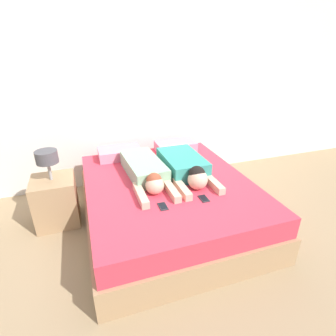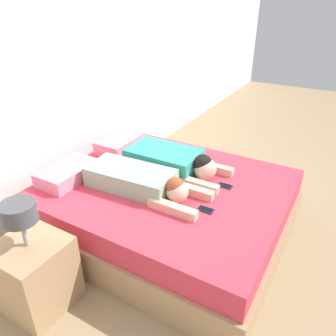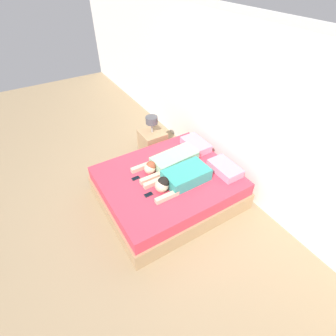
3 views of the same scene
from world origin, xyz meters
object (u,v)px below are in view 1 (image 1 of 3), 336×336
pillow_head_left (120,153)px  person_left (146,171)px  bed (168,201)px  pillow_head_right (176,146)px  person_right (186,167)px  nightstand (56,199)px  cell_phone_left (163,206)px  cell_phone_right (204,198)px

pillow_head_left → person_left: bearing=-75.0°
bed → pillow_head_right: 0.93m
person_left → bed: bearing=-34.9°
person_right → pillow_head_left: bearing=129.9°
person_left → person_right: person_right is taller
person_left → pillow_head_right: bearing=48.5°
pillow_head_left → nightstand: 0.92m
bed → cell_phone_left: size_ratio=16.44×
bed → pillow_head_left: pillow_head_left is taller
cell_phone_right → nightstand: (-1.35, 0.81, -0.21)m
pillow_head_right → nightstand: (-1.53, -0.42, -0.27)m
pillow_head_right → person_left: (-0.57, -0.65, 0.02)m
cell_phone_right → cell_phone_left: bearing=-179.7°
bed → cell_phone_right: 0.55m
pillow_head_right → nightstand: nightstand is taller
pillow_head_left → cell_phone_left: 1.25m
bed → cell_phone_right: cell_phone_right is taller
nightstand → pillow_head_right: bearing=15.4°
pillow_head_left → person_left: 0.67m
cell_phone_left → cell_phone_right: same height
pillow_head_left → cell_phone_right: (0.57, -1.23, -0.06)m
bed → person_left: bearing=145.1°
bed → pillow_head_right: size_ratio=3.89×
cell_phone_left → pillow_head_right: bearing=65.1°
person_left → pillow_head_left: bearing=105.0°
cell_phone_left → cell_phone_right: 0.40m
bed → cell_phone_right: bearing=-65.7°
cell_phone_left → person_right: bearing=50.7°
person_left → nightstand: 1.02m
person_right → nightstand: bearing=167.8°
person_left → person_right: size_ratio=1.12×
pillow_head_right → person_right: size_ratio=0.55×
pillow_head_right → cell_phone_left: size_ratio=4.22×
bed → person_right: bearing=17.9°
pillow_head_right → person_right: (-0.15, -0.72, 0.03)m
nightstand → person_right: bearing=-12.2°
cell_phone_left → nightstand: 1.27m
pillow_head_right → nightstand: bearing=-164.6°
person_left → cell_phone_left: size_ratio=8.67×
cell_phone_left → nightstand: nightstand is taller
bed → nightstand: 1.21m
pillow_head_left → person_left: person_left is taller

